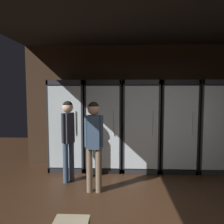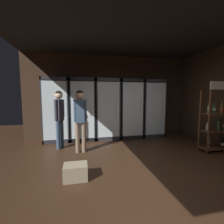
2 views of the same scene
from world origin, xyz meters
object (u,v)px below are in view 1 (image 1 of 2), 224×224
at_px(cooler_right, 176,127).
at_px(shopper_near, 94,137).
at_px(cooler_left, 104,126).
at_px(cooler_far_left, 69,126).
at_px(cooler_center, 140,127).
at_px(cooler_far_right, 213,127).
at_px(shopper_far, 68,132).

distance_m(cooler_right, shopper_near, 2.05).
relative_size(cooler_left, cooler_right, 1.00).
relative_size(cooler_far_left, cooler_center, 1.00).
distance_m(cooler_left, shopper_near, 1.18).
relative_size(cooler_far_left, cooler_far_right, 1.00).
height_order(cooler_center, cooler_right, same).
height_order(cooler_far_left, shopper_near, cooler_far_left).
bearing_deg(cooler_right, cooler_left, 179.98).
distance_m(cooler_far_left, shopper_far, 0.77).
height_order(cooler_far_left, cooler_right, same).
height_order(cooler_far_left, cooler_left, same).
bearing_deg(cooler_far_left, cooler_left, 0.09).
height_order(cooler_left, shopper_near, cooler_left).
bearing_deg(cooler_far_left, cooler_center, 0.01).
xyz_separation_m(cooler_right, shopper_far, (-2.22, -0.75, 0.00)).
distance_m(cooler_far_left, cooler_center, 1.60).
height_order(cooler_right, cooler_far_right, same).
bearing_deg(shopper_far, cooler_left, 50.32).
bearing_deg(cooler_far_left, shopper_far, -77.12).
bearing_deg(cooler_center, shopper_near, -126.73).
relative_size(cooler_left, cooler_far_right, 1.00).
height_order(cooler_far_right, shopper_near, cooler_far_right).
relative_size(cooler_left, shopper_far, 1.27).
distance_m(cooler_left, cooler_right, 1.60).
relative_size(cooler_far_right, shopper_far, 1.27).
distance_m(cooler_far_right, shopper_far, 3.12).
distance_m(cooler_center, shopper_near, 1.47).
relative_size(cooler_right, shopper_near, 1.27).
bearing_deg(shopper_near, cooler_far_left, 121.30).
xyz_separation_m(cooler_far_left, shopper_near, (0.72, -1.18, -0.01)).
height_order(cooler_center, shopper_far, cooler_center).
bearing_deg(cooler_right, cooler_center, -179.97).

